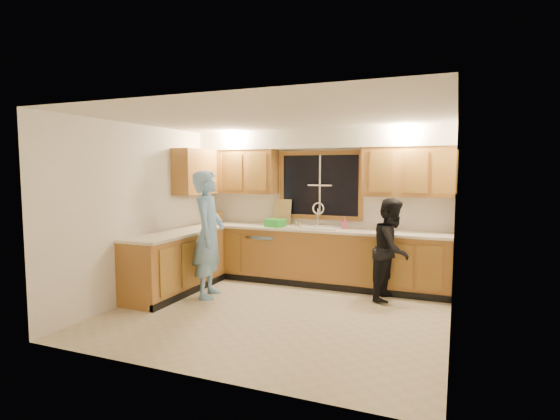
# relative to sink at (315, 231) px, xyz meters

# --- Properties ---
(floor) EXTENTS (4.20, 4.20, 0.00)m
(floor) POSITION_rel_sink_xyz_m (0.00, -1.60, -0.86)
(floor) COLOR beige
(floor) RESTS_ON ground
(ceiling) EXTENTS (4.20, 4.20, 0.00)m
(ceiling) POSITION_rel_sink_xyz_m (0.00, -1.60, 1.64)
(ceiling) COLOR silver
(wall_back) EXTENTS (4.20, 0.00, 4.20)m
(wall_back) POSITION_rel_sink_xyz_m (0.00, 0.30, 0.39)
(wall_back) COLOR white
(wall_back) RESTS_ON ground
(wall_left) EXTENTS (0.00, 3.80, 3.80)m
(wall_left) POSITION_rel_sink_xyz_m (-2.10, -1.60, 0.39)
(wall_left) COLOR white
(wall_left) RESTS_ON ground
(wall_right) EXTENTS (0.00, 3.80, 3.80)m
(wall_right) POSITION_rel_sink_xyz_m (2.10, -1.60, 0.39)
(wall_right) COLOR white
(wall_right) RESTS_ON ground
(base_cabinets_back) EXTENTS (4.20, 0.60, 0.88)m
(base_cabinets_back) POSITION_rel_sink_xyz_m (0.00, -0.00, -0.42)
(base_cabinets_back) COLOR #A86F30
(base_cabinets_back) RESTS_ON ground
(base_cabinets_left) EXTENTS (0.60, 1.90, 0.88)m
(base_cabinets_left) POSITION_rel_sink_xyz_m (-1.80, -1.25, -0.42)
(base_cabinets_left) COLOR #A86F30
(base_cabinets_left) RESTS_ON ground
(countertop_back) EXTENTS (4.20, 0.63, 0.04)m
(countertop_back) POSITION_rel_sink_xyz_m (0.00, -0.02, 0.04)
(countertop_back) COLOR beige
(countertop_back) RESTS_ON base_cabinets_back
(countertop_left) EXTENTS (0.63, 1.90, 0.04)m
(countertop_left) POSITION_rel_sink_xyz_m (-1.79, -1.25, 0.04)
(countertop_left) COLOR beige
(countertop_left) RESTS_ON base_cabinets_left
(upper_cabinets_left) EXTENTS (1.35, 0.33, 0.75)m
(upper_cabinets_left) POSITION_rel_sink_xyz_m (-1.43, 0.13, 0.96)
(upper_cabinets_left) COLOR #A86F30
(upper_cabinets_left) RESTS_ON wall_back
(upper_cabinets_right) EXTENTS (1.35, 0.33, 0.75)m
(upper_cabinets_right) POSITION_rel_sink_xyz_m (1.43, 0.13, 0.96)
(upper_cabinets_right) COLOR #A86F30
(upper_cabinets_right) RESTS_ON wall_back
(upper_cabinets_return) EXTENTS (0.33, 0.90, 0.75)m
(upper_cabinets_return) POSITION_rel_sink_xyz_m (-1.94, -0.48, 0.96)
(upper_cabinets_return) COLOR #A86F30
(upper_cabinets_return) RESTS_ON wall_left
(soffit) EXTENTS (4.20, 0.35, 0.30)m
(soffit) POSITION_rel_sink_xyz_m (0.00, 0.12, 1.49)
(soffit) COLOR white
(soffit) RESTS_ON wall_back
(window_frame) EXTENTS (1.44, 0.03, 1.14)m
(window_frame) POSITION_rel_sink_xyz_m (0.00, 0.29, 0.74)
(window_frame) COLOR black
(window_frame) RESTS_ON wall_back
(sink) EXTENTS (0.86, 0.52, 0.57)m
(sink) POSITION_rel_sink_xyz_m (0.00, 0.00, 0.00)
(sink) COLOR white
(sink) RESTS_ON countertop_back
(dishwasher) EXTENTS (0.60, 0.56, 0.82)m
(dishwasher) POSITION_rel_sink_xyz_m (-0.85, -0.01, -0.45)
(dishwasher) COLOR white
(dishwasher) RESTS_ON floor
(stove) EXTENTS (0.58, 0.75, 0.90)m
(stove) POSITION_rel_sink_xyz_m (-1.80, -1.82, -0.41)
(stove) COLOR white
(stove) RESTS_ON floor
(man) EXTENTS (0.61, 0.77, 1.84)m
(man) POSITION_rel_sink_xyz_m (-1.21, -1.27, 0.06)
(man) COLOR #7AB1E8
(man) RESTS_ON floor
(woman) EXTENTS (0.68, 0.80, 1.46)m
(woman) POSITION_rel_sink_xyz_m (1.29, -0.43, -0.14)
(woman) COLOR black
(woman) RESTS_ON floor
(knife_block) EXTENTS (0.14, 0.14, 0.20)m
(knife_block) POSITION_rel_sink_xyz_m (-1.81, 0.08, 0.15)
(knife_block) COLOR olive
(knife_block) RESTS_ON countertop_back
(cutting_board) EXTENTS (0.33, 0.11, 0.43)m
(cutting_board) POSITION_rel_sink_xyz_m (-0.65, 0.20, 0.27)
(cutting_board) COLOR tan
(cutting_board) RESTS_ON countertop_back
(dish_crate) EXTENTS (0.33, 0.32, 0.13)m
(dish_crate) POSITION_rel_sink_xyz_m (-0.64, -0.12, 0.12)
(dish_crate) COLOR green
(dish_crate) RESTS_ON countertop_back
(soap_bottle) EXTENTS (0.10, 0.10, 0.18)m
(soap_bottle) POSITION_rel_sink_xyz_m (0.47, 0.10, 0.15)
(soap_bottle) COLOR #D95280
(soap_bottle) RESTS_ON countertop_back
(bowl) EXTENTS (0.29, 0.29, 0.05)m
(bowl) POSITION_rel_sink_xyz_m (1.14, 0.01, 0.08)
(bowl) COLOR silver
(bowl) RESTS_ON countertop_back
(can_left) EXTENTS (0.07, 0.07, 0.11)m
(can_left) POSITION_rel_sink_xyz_m (-0.28, -0.08, 0.11)
(can_left) COLOR beige
(can_left) RESTS_ON countertop_back
(can_right) EXTENTS (0.07, 0.07, 0.11)m
(can_right) POSITION_rel_sink_xyz_m (-0.20, -0.18, 0.11)
(can_right) COLOR beige
(can_right) RESTS_ON countertop_back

